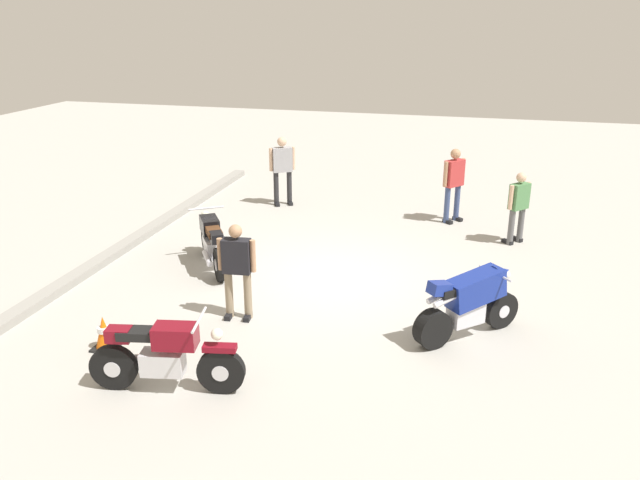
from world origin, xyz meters
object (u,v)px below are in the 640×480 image
Objects in this scene: motorcycle_black_cruiser at (212,242)px; motorcycle_blue_sportbike at (470,302)px; person_in_gray_shirt at (282,166)px; traffic_cone at (104,333)px; person_in_black_shirt at (237,266)px; person_in_green_shirt at (518,204)px; person_in_red_shirt at (454,180)px; motorcycle_maroon_cruiser at (165,356)px.

motorcycle_black_cruiser is 1.16× the size of motorcycle_blue_sportbike.
person_in_gray_shirt reaches higher than traffic_cone.
motorcycle_blue_sportbike is at bearing 88.69° from person_in_black_shirt.
person_in_green_shirt reaches higher than traffic_cone.
person_in_red_shirt reaches higher than traffic_cone.
person_in_red_shirt reaches higher than person_in_green_shirt.
motorcycle_black_cruiser is 1.02× the size of person_in_gray_shirt.
traffic_cone is (-6.33, 6.06, -0.62)m from person_in_green_shirt.
person_in_gray_shirt reaches higher than motorcycle_blue_sportbike.
person_in_green_shirt is at bearing -0.74° from person_in_red_shirt.
person_in_gray_shirt is at bearing -2.09° from traffic_cone.
traffic_cone is (-1.48, 1.56, -0.65)m from person_in_black_shirt.
person_in_red_shirt is at bearing 55.83° from person_in_gray_shirt.
motorcycle_maroon_cruiser is 8.87m from person_in_red_shirt.
traffic_cone is at bearing 142.09° from motorcycle_black_cruiser.
person_in_green_shirt is at bearing 131.28° from person_in_black_shirt.
person_in_gray_shirt reaches higher than person_in_black_shirt.
person_in_green_shirt is 6.61m from person_in_black_shirt.
person_in_gray_shirt is (6.32, 1.28, 0.11)m from person_in_black_shirt.
person_in_green_shirt reaches higher than motorcycle_black_cruiser.
motorcycle_maroon_cruiser is 1.33× the size of motorcycle_blue_sportbike.
motorcycle_blue_sportbike is at bearing -45.28° from person_in_red_shirt.
motorcycle_black_cruiser is 4.44m from person_in_gray_shirt.
person_in_red_shirt reaches higher than motorcycle_blue_sportbike.
person_in_gray_shirt reaches higher than motorcycle_black_cruiser.
person_in_red_shirt reaches higher than person_in_black_shirt.
motorcycle_blue_sportbike is 3.71m from person_in_black_shirt.
person_in_gray_shirt is 3.34× the size of traffic_cone.
person_in_black_shirt is at bearing -179.15° from motorcycle_black_cruiser.
person_in_gray_shirt is at bearing -145.47° from person_in_red_shirt.
person_in_black_shirt reaches higher than motorcycle_blue_sportbike.
motorcycle_maroon_cruiser is 1.17× the size of person_in_red_shirt.
person_in_black_shirt reaches higher than person_in_green_shirt.
person_in_red_shirt reaches higher than motorcycle_black_cruiser.
motorcycle_maroon_cruiser is 2.29m from person_in_black_shirt.
motorcycle_maroon_cruiser is 1.17× the size of person_in_gray_shirt.
person_in_green_shirt is 0.89× the size of person_in_gray_shirt.
person_in_black_shirt is at bearing -78.45° from person_in_red_shirt.
traffic_cone is (-1.78, 5.25, -0.33)m from motorcycle_blue_sportbike.
person_in_black_shirt is (-6.02, 3.05, -0.11)m from person_in_red_shirt.
motorcycle_black_cruiser is 6.02m from person_in_red_shirt.
motorcycle_maroon_cruiser is at bearing -9.23° from person_in_black_shirt.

